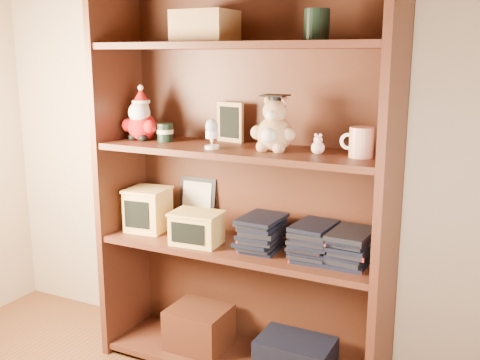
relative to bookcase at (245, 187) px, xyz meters
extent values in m
cube|color=tan|center=(0.11, 0.14, 0.47)|extent=(3.00, 0.04, 2.50)
cube|color=#4B2315|center=(-0.58, -0.05, 0.02)|extent=(0.03, 0.35, 1.60)
cube|color=#4B2315|center=(0.59, -0.05, 0.02)|extent=(0.03, 0.35, 1.60)
cube|color=#462112|center=(0.00, 0.11, 0.02)|extent=(1.20, 0.02, 1.60)
cube|color=#4B2315|center=(0.00, -0.05, -0.74)|extent=(1.14, 0.33, 0.02)
cube|color=#4B2315|center=(0.00, -0.05, 0.56)|extent=(1.14, 0.33, 0.02)
cube|color=#462112|center=(-0.20, -0.05, -0.64)|extent=(0.25, 0.22, 0.18)
cube|color=black|center=(0.25, -0.05, -0.66)|extent=(0.30, 0.20, 0.14)
cube|color=#9E7547|center=(-0.15, -0.05, 0.63)|extent=(0.22, 0.18, 0.12)
cylinder|color=black|center=(0.30, -0.05, 0.63)|extent=(0.09, 0.09, 0.11)
cube|color=#4B2315|center=(0.00, -0.05, -0.24)|extent=(1.14, 0.33, 0.02)
cube|color=#4B2315|center=(0.00, -0.05, 0.16)|extent=(1.14, 0.33, 0.02)
sphere|color=#A50F0F|center=(-0.46, -0.05, 0.23)|extent=(0.12, 0.12, 0.12)
sphere|color=#A50F0F|center=(-0.52, -0.07, 0.23)|extent=(0.06, 0.06, 0.06)
sphere|color=#A50F0F|center=(-0.41, -0.07, 0.23)|extent=(0.06, 0.06, 0.06)
sphere|color=black|center=(-0.49, -0.08, 0.18)|extent=(0.04, 0.04, 0.04)
sphere|color=black|center=(-0.44, -0.08, 0.18)|extent=(0.04, 0.04, 0.04)
sphere|color=white|center=(-0.46, -0.07, 0.29)|extent=(0.09, 0.09, 0.09)
sphere|color=#D8B293|center=(-0.46, -0.05, 0.31)|extent=(0.07, 0.07, 0.07)
cone|color=#A50F0F|center=(-0.46, -0.05, 0.36)|extent=(0.07, 0.07, 0.06)
sphere|color=white|center=(-0.46, -0.05, 0.39)|extent=(0.02, 0.02, 0.02)
cylinder|color=white|center=(-0.46, -0.05, 0.33)|extent=(0.08, 0.08, 0.01)
cylinder|color=black|center=(-0.35, -0.05, 0.21)|extent=(0.07, 0.07, 0.08)
cylinder|color=beige|center=(-0.35, -0.05, 0.21)|extent=(0.07, 0.07, 0.02)
cube|color=#9E7547|center=(-0.10, 0.06, 0.25)|extent=(0.13, 0.04, 0.16)
cube|color=black|center=(-0.10, 0.05, 0.25)|extent=(0.09, 0.02, 0.13)
cube|color=#9E7547|center=(-0.10, 0.09, 0.18)|extent=(0.06, 0.06, 0.01)
cylinder|color=white|center=(-0.08, -0.13, 0.18)|extent=(0.05, 0.05, 0.01)
cone|color=white|center=(-0.08, -0.13, 0.20)|extent=(0.02, 0.02, 0.04)
cylinder|color=white|center=(-0.08, -0.13, 0.23)|extent=(0.05, 0.05, 0.03)
ellipsoid|color=#A7BBCB|center=(-0.08, -0.13, 0.26)|extent=(0.05, 0.05, 0.06)
sphere|color=tan|center=(0.15, -0.05, 0.23)|extent=(0.13, 0.13, 0.13)
sphere|color=white|center=(0.15, -0.11, 0.24)|extent=(0.06, 0.06, 0.06)
sphere|color=tan|center=(0.09, -0.07, 0.24)|extent=(0.05, 0.05, 0.05)
sphere|color=tan|center=(0.21, -0.07, 0.24)|extent=(0.05, 0.05, 0.05)
sphere|color=tan|center=(0.12, -0.09, 0.19)|extent=(0.05, 0.05, 0.05)
sphere|color=tan|center=(0.18, -0.09, 0.19)|extent=(0.05, 0.05, 0.05)
sphere|color=tan|center=(0.15, -0.05, 0.32)|extent=(0.09, 0.09, 0.09)
sphere|color=white|center=(0.15, -0.09, 0.31)|extent=(0.04, 0.04, 0.04)
sphere|color=tan|center=(0.12, -0.04, 0.36)|extent=(0.03, 0.03, 0.03)
sphere|color=tan|center=(0.18, -0.04, 0.36)|extent=(0.03, 0.03, 0.03)
cylinder|color=black|center=(0.15, -0.05, 0.37)|extent=(0.04, 0.04, 0.02)
cube|color=black|center=(0.15, -0.05, 0.38)|extent=(0.09, 0.09, 0.01)
cylinder|color=#A50F0F|center=(0.19, -0.07, 0.37)|extent=(0.00, 0.04, 0.03)
sphere|color=beige|center=(0.32, -0.05, 0.19)|extent=(0.05, 0.05, 0.05)
sphere|color=beige|center=(0.32, -0.05, 0.22)|extent=(0.03, 0.03, 0.03)
sphere|color=beige|center=(0.31, -0.05, 0.24)|extent=(0.01, 0.01, 0.01)
sphere|color=beige|center=(0.33, -0.05, 0.24)|extent=(0.01, 0.01, 0.01)
cylinder|color=silver|center=(0.48, -0.05, 0.22)|extent=(0.09, 0.09, 0.11)
torus|color=white|center=(0.43, -0.05, 0.22)|extent=(0.06, 0.01, 0.06)
cube|color=black|center=(-0.28, 0.09, -0.12)|extent=(0.18, 0.04, 0.22)
cube|color=beige|center=(-0.28, 0.08, -0.12)|extent=(0.14, 0.03, 0.19)
cube|color=#DCB35A|center=(-0.45, -0.05, -0.14)|extent=(0.18, 0.18, 0.18)
cube|color=black|center=(-0.45, -0.13, -0.14)|extent=(0.12, 0.02, 0.12)
cube|color=#DCB35A|center=(-0.45, -0.05, -0.05)|extent=(0.19, 0.19, 0.01)
cube|color=#DCB35A|center=(-0.16, -0.12, -0.17)|extent=(0.20, 0.15, 0.13)
cube|color=black|center=(-0.16, -0.19, -0.17)|extent=(0.15, 0.02, 0.08)
cube|color=#DCB35A|center=(-0.16, -0.12, -0.10)|extent=(0.21, 0.16, 0.01)
cube|color=black|center=(0.09, -0.05, -0.22)|extent=(0.14, 0.20, 0.02)
cube|color=black|center=(0.09, -0.05, -0.20)|extent=(0.14, 0.20, 0.02)
cube|color=black|center=(0.09, -0.05, -0.19)|extent=(0.14, 0.20, 0.02)
cube|color=black|center=(0.09, -0.05, -0.17)|extent=(0.14, 0.20, 0.02)
cube|color=black|center=(0.09, -0.05, -0.16)|extent=(0.14, 0.20, 0.02)
cube|color=black|center=(0.09, -0.05, -0.14)|extent=(0.14, 0.20, 0.02)
cube|color=black|center=(0.09, -0.05, -0.12)|extent=(0.14, 0.20, 0.02)
cube|color=black|center=(0.09, -0.05, -0.11)|extent=(0.14, 0.20, 0.02)
cube|color=black|center=(0.09, -0.05, -0.09)|extent=(0.14, 0.20, 0.02)
cube|color=black|center=(0.32, -0.05, -0.22)|extent=(0.14, 0.20, 0.02)
cube|color=black|center=(0.32, -0.05, -0.20)|extent=(0.14, 0.20, 0.02)
cube|color=black|center=(0.32, -0.05, -0.19)|extent=(0.14, 0.20, 0.02)
cube|color=black|center=(0.32, -0.05, -0.17)|extent=(0.14, 0.20, 0.02)
cube|color=black|center=(0.32, -0.05, -0.16)|extent=(0.14, 0.20, 0.02)
cube|color=black|center=(0.32, -0.05, -0.14)|extent=(0.14, 0.20, 0.02)
cube|color=black|center=(0.32, -0.05, -0.12)|extent=(0.14, 0.20, 0.02)
cube|color=black|center=(0.32, -0.05, -0.11)|extent=(0.14, 0.20, 0.02)
cube|color=black|center=(0.32, -0.05, -0.09)|extent=(0.14, 0.20, 0.02)
cube|color=black|center=(0.46, -0.05, -0.22)|extent=(0.14, 0.20, 0.02)
cube|color=black|center=(0.46, -0.05, -0.20)|extent=(0.14, 0.20, 0.02)
cube|color=black|center=(0.46, -0.05, -0.19)|extent=(0.14, 0.20, 0.02)
cube|color=black|center=(0.46, -0.05, -0.17)|extent=(0.14, 0.20, 0.02)
cube|color=black|center=(0.46, -0.05, -0.16)|extent=(0.14, 0.20, 0.02)
cube|color=black|center=(0.46, -0.05, -0.14)|extent=(0.14, 0.20, 0.02)
cube|color=black|center=(0.46, -0.05, -0.12)|extent=(0.14, 0.20, 0.02)
cube|color=black|center=(0.46, -0.05, -0.11)|extent=(0.14, 0.20, 0.02)
camera|label=1|loc=(0.97, -1.98, 0.52)|focal=42.00mm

